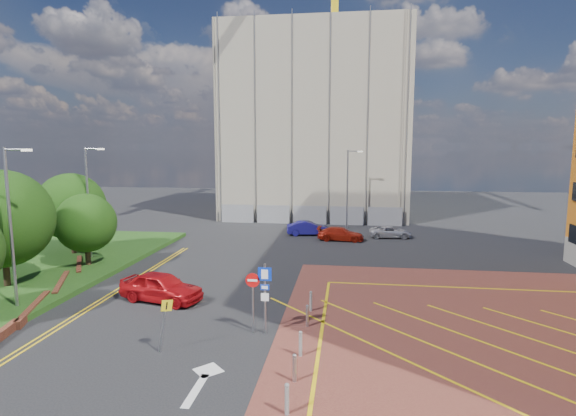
% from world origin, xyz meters
% --- Properties ---
extents(ground, '(140.00, 140.00, 0.00)m').
position_xyz_m(ground, '(0.00, 0.00, 0.00)').
color(ground, black).
rests_on(ground, ground).
extents(retaining_wall, '(6.06, 20.33, 0.40)m').
position_xyz_m(retaining_wall, '(-11.80, 2.00, 0.20)').
color(retaining_wall, brown).
rests_on(retaining_wall, ground).
extents(tree_b, '(5.60, 5.60, 6.74)m').
position_xyz_m(tree_b, '(-15.50, 5.00, 4.24)').
color(tree_b, '#3D2B1C').
rests_on(tree_b, grass_bed).
extents(tree_c, '(4.00, 4.00, 4.90)m').
position_xyz_m(tree_c, '(-13.50, 10.00, 3.19)').
color(tree_c, '#3D2B1C').
rests_on(tree_c, grass_bed).
extents(tree_d, '(5.00, 5.00, 6.08)m').
position_xyz_m(tree_d, '(-16.50, 13.00, 3.87)').
color(tree_d, '#3D2B1C').
rests_on(tree_d, grass_bed).
extents(lamp_left_near, '(1.53, 0.16, 8.00)m').
position_xyz_m(lamp_left_near, '(-12.42, 2.00, 4.66)').
color(lamp_left_near, '#9EA0A8').
rests_on(lamp_left_near, grass_bed).
extents(lamp_left_far, '(1.53, 0.16, 8.00)m').
position_xyz_m(lamp_left_far, '(-14.42, 12.00, 4.66)').
color(lamp_left_far, '#9EA0A8').
rests_on(lamp_left_far, grass_bed).
extents(lamp_back, '(1.53, 0.16, 8.00)m').
position_xyz_m(lamp_back, '(4.08, 28.00, 4.36)').
color(lamp_back, '#9EA0A8').
rests_on(lamp_back, ground).
extents(sign_cluster, '(1.17, 0.12, 3.20)m').
position_xyz_m(sign_cluster, '(0.30, 0.98, 1.95)').
color(sign_cluster, '#9EA0A8').
rests_on(sign_cluster, ground).
extents(warning_sign, '(0.64, 0.40, 2.25)m').
position_xyz_m(warning_sign, '(-3.18, -1.41, 1.43)').
color(warning_sign, '#9EA0A8').
rests_on(warning_sign, ground).
extents(bollard_row, '(0.14, 11.14, 0.90)m').
position_xyz_m(bollard_row, '(2.30, -1.67, 0.47)').
color(bollard_row, '#9EA0A8').
rests_on(bollard_row, forecourt).
extents(construction_building, '(21.20, 19.20, 22.00)m').
position_xyz_m(construction_building, '(0.00, 40.00, 11.00)').
color(construction_building, gray).
rests_on(construction_building, ground).
extents(tower_crane, '(1.60, 35.00, 35.40)m').
position_xyz_m(tower_crane, '(2.00, 39.44, 25.85)').
color(tower_crane, yellow).
rests_on(tower_crane, ground).
extents(construction_fence, '(21.60, 0.06, 2.00)m').
position_xyz_m(construction_fence, '(1.00, 30.00, 1.00)').
color(construction_fence, gray).
rests_on(construction_fence, ground).
extents(car_red_left, '(4.94, 2.92, 1.58)m').
position_xyz_m(car_red_left, '(-5.87, 4.48, 0.79)').
color(car_red_left, '#B70F15').
rests_on(car_red_left, ground).
extents(car_blue_back, '(4.22, 2.03, 1.33)m').
position_xyz_m(car_blue_back, '(0.39, 23.89, 0.67)').
color(car_blue_back, navy).
rests_on(car_blue_back, ground).
extents(car_red_back, '(4.22, 1.91, 1.20)m').
position_xyz_m(car_red_back, '(3.48, 21.80, 0.60)').
color(car_red_back, '#9E1B0D').
rests_on(car_red_back, ground).
extents(car_silver_back, '(3.96, 2.04, 1.07)m').
position_xyz_m(car_silver_back, '(8.01, 23.70, 0.53)').
color(car_silver_back, silver).
rests_on(car_silver_back, ground).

